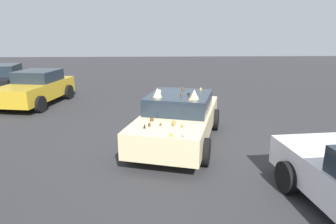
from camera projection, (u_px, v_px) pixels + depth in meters
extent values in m
plane|color=#2D2D30|center=(178.00, 141.00, 8.61)|extent=(60.00, 60.00, 0.00)
cube|color=beige|center=(178.00, 122.00, 8.45)|extent=(4.79, 2.99, 0.64)
cube|color=#1E2833|center=(179.00, 102.00, 8.41)|extent=(2.29, 2.14, 0.47)
cylinder|color=black|center=(205.00, 152.00, 7.02)|extent=(0.71, 0.40, 0.68)
cylinder|color=black|center=(131.00, 145.00, 7.44)|extent=(0.71, 0.40, 0.68)
cylinder|color=black|center=(215.00, 119.00, 9.60)|extent=(0.71, 0.40, 0.68)
cylinder|color=black|center=(160.00, 116.00, 10.03)|extent=(0.71, 0.40, 0.68)
ellipsoid|color=black|center=(216.00, 113.00, 9.94)|extent=(0.19, 0.07, 0.12)
ellipsoid|color=black|center=(124.00, 142.00, 6.94)|extent=(0.16, 0.06, 0.13)
ellipsoid|color=black|center=(155.00, 113.00, 9.33)|extent=(0.12, 0.05, 0.09)
ellipsoid|color=black|center=(204.00, 143.00, 6.87)|extent=(0.12, 0.05, 0.10)
ellipsoid|color=black|center=(133.00, 134.00, 7.52)|extent=(0.11, 0.05, 0.14)
ellipsoid|color=black|center=(158.00, 105.00, 9.66)|extent=(0.12, 0.05, 0.10)
ellipsoid|color=black|center=(163.00, 101.00, 10.24)|extent=(0.13, 0.05, 0.11)
ellipsoid|color=black|center=(142.00, 131.00, 8.20)|extent=(0.12, 0.05, 0.12)
cylinder|color=#51381E|center=(152.00, 120.00, 7.42)|extent=(0.13, 0.13, 0.08)
cone|color=#51381E|center=(161.00, 124.00, 7.08)|extent=(0.09, 0.09, 0.08)
sphere|color=gray|center=(183.00, 135.00, 6.31)|extent=(0.07, 0.07, 0.07)
cone|color=gray|center=(176.00, 126.00, 6.97)|extent=(0.14, 0.14, 0.07)
sphere|color=#A87A38|center=(182.00, 126.00, 6.95)|extent=(0.07, 0.07, 0.07)
cone|color=black|center=(144.00, 126.00, 6.86)|extent=(0.10, 0.10, 0.13)
cone|color=orange|center=(171.00, 134.00, 6.33)|extent=(0.13, 0.13, 0.11)
cylinder|color=#51381E|center=(149.00, 125.00, 6.99)|extent=(0.09, 0.09, 0.08)
cylinder|color=#A87A38|center=(174.00, 124.00, 6.99)|extent=(0.10, 0.10, 0.14)
cone|color=orange|center=(201.00, 88.00, 8.97)|extent=(0.10, 0.10, 0.08)
cylinder|color=#51381E|center=(181.00, 95.00, 8.05)|extent=(0.06, 0.06, 0.08)
cone|color=#A87A38|center=(190.00, 99.00, 7.57)|extent=(0.08, 0.08, 0.06)
cylinder|color=silver|center=(159.00, 91.00, 8.56)|extent=(0.12, 0.12, 0.07)
cylinder|color=#51381E|center=(183.00, 89.00, 8.89)|extent=(0.11, 0.11, 0.08)
cone|color=silver|center=(194.00, 95.00, 7.96)|extent=(0.07, 0.07, 0.11)
cylinder|color=black|center=(189.00, 94.00, 8.22)|extent=(0.10, 0.10, 0.06)
cone|color=#D8BC7F|center=(194.00, 94.00, 7.71)|extent=(0.25, 0.25, 0.25)
cone|color=#D8BC7F|center=(157.00, 93.00, 7.94)|extent=(0.25, 0.25, 0.25)
cube|color=gold|center=(36.00, 90.00, 12.82)|extent=(4.20, 2.37, 0.70)
cube|color=#1E2833|center=(38.00, 76.00, 12.94)|extent=(1.92, 1.83, 0.48)
cylinder|color=black|center=(40.00, 104.00, 11.62)|extent=(0.70, 0.33, 0.67)
cylinder|color=black|center=(0.00, 103.00, 11.84)|extent=(0.70, 0.33, 0.67)
cylinder|color=black|center=(68.00, 92.00, 13.96)|extent=(0.70, 0.33, 0.67)
cylinder|color=black|center=(34.00, 91.00, 14.19)|extent=(0.70, 0.33, 0.67)
cube|color=black|center=(3.00, 81.00, 15.18)|extent=(4.42, 2.34, 0.69)
cube|color=#1E2833|center=(0.00, 70.00, 14.84)|extent=(1.93, 1.84, 0.53)
cylinder|color=black|center=(29.00, 82.00, 16.65)|extent=(0.67, 0.31, 0.65)
cylinder|color=black|center=(15.00, 91.00, 14.18)|extent=(0.67, 0.31, 0.65)
cylinder|color=black|center=(287.00, 177.00, 5.86)|extent=(0.65, 0.27, 0.63)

